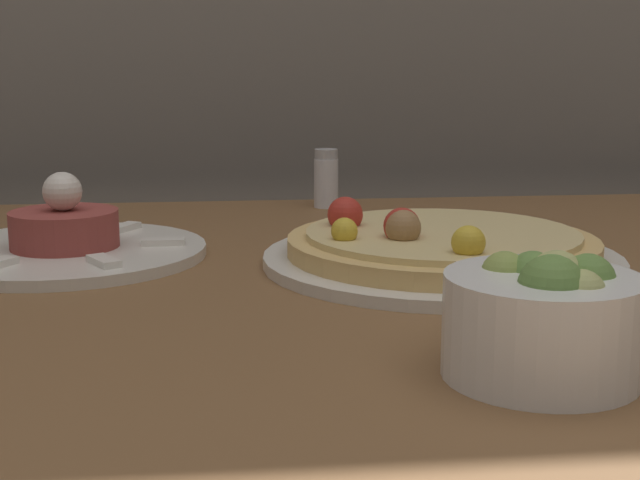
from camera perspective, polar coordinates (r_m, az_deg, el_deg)
name	(u,v)px	position (r m, az deg, el deg)	size (l,w,h in m)	color
dining_table	(377,392)	(0.77, 3.65, -9.71)	(1.27, 0.88, 0.76)	brown
pizza_plate	(439,249)	(0.80, 7.64, -0.55)	(0.32, 0.32, 0.06)	silver
tartare_plate	(65,242)	(0.85, -15.99, -0.14)	(0.26, 0.26, 0.08)	silver
small_bowl	(544,317)	(0.53, 14.13, -4.83)	(0.11, 0.11, 0.08)	white
salt_shaker	(324,179)	(1.10, 0.28, 3.94)	(0.03, 0.03, 0.07)	silver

